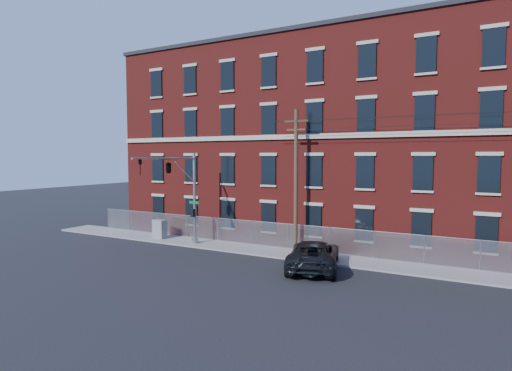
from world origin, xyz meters
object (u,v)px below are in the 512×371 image
(traffic_signal_mast, at_px, (175,177))
(utility_pole_near, at_px, (296,178))
(utility_cabinet, at_px, (160,229))
(pickup_truck, at_px, (314,255))

(traffic_signal_mast, bearing_deg, utility_pole_near, 23.14)
(traffic_signal_mast, height_order, utility_cabinet, traffic_signal_mast)
(traffic_signal_mast, distance_m, utility_pole_near, 8.70)
(traffic_signal_mast, height_order, pickup_truck, traffic_signal_mast)
(traffic_signal_mast, xyz_separation_m, pickup_truck, (10.60, 0.13, -4.52))
(pickup_truck, bearing_deg, utility_cabinet, -25.47)
(pickup_truck, bearing_deg, utility_pole_near, -67.50)
(traffic_signal_mast, distance_m, pickup_truck, 11.53)
(utility_cabinet, bearing_deg, traffic_signal_mast, -24.28)
(pickup_truck, relative_size, utility_cabinet, 4.14)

